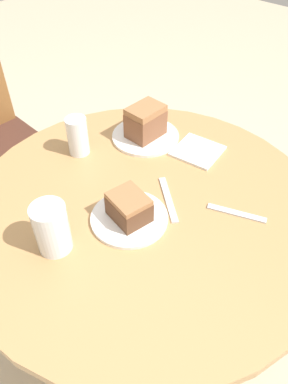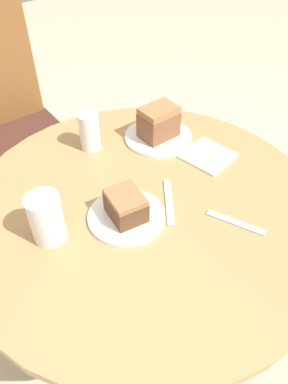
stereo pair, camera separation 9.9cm
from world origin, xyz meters
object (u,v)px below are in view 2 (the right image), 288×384
at_px(plate_far, 158,137).
at_px(cake_slice_far, 159,122).
at_px(plate_near, 126,216).
at_px(glass_lemonade, 47,220).
at_px(chair, 15,125).
at_px(glass_water, 90,133).
at_px(cake_slice_near, 126,205).

distance_m(plate_far, cake_slice_far, 0.06).
distance_m(plate_near, glass_lemonade, 0.20).
bearing_deg(cake_slice_far, chair, 106.79).
distance_m(chair, glass_lemonade, 0.93).
height_order(plate_near, glass_water, glass_water).
bearing_deg(cake_slice_near, glass_water, 71.55).
height_order(cake_slice_near, glass_lemonade, glass_lemonade).
bearing_deg(cake_slice_far, plate_far, 0.00).
height_order(chair, plate_near, chair).
distance_m(chair, plate_near, 0.95).
height_order(chair, glass_lemonade, chair).
relative_size(plate_near, cake_slice_far, 1.71).
xyz_separation_m(plate_far, glass_lemonade, (-0.48, -0.14, 0.05)).
distance_m(chair, cake_slice_near, 0.96).
relative_size(chair, glass_water, 8.01).
distance_m(plate_near, plate_far, 0.37).
distance_m(chair, glass_water, 0.67).
relative_size(plate_near, glass_water, 1.67).
distance_m(plate_near, cake_slice_near, 0.04).
relative_size(chair, cake_slice_far, 8.20).
xyz_separation_m(cake_slice_near, glass_water, (0.10, 0.31, 0.01)).
height_order(cake_slice_near, glass_water, glass_water).
height_order(plate_near, plate_far, same).
bearing_deg(plate_far, chair, 106.79).
distance_m(cake_slice_far, glass_water, 0.22).
bearing_deg(cake_slice_far, plate_near, -144.95).
height_order(plate_far, cake_slice_near, cake_slice_near).
bearing_deg(plate_far, cake_slice_far, 0.00).
bearing_deg(plate_far, plate_near, -144.95).
height_order(cake_slice_near, cake_slice_far, cake_slice_far).
relative_size(cake_slice_far, glass_water, 0.98).
bearing_deg(glass_water, plate_near, -108.45).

